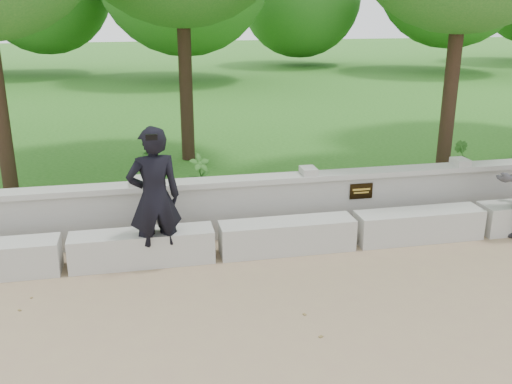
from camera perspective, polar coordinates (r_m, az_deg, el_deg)
The scene contains 8 objects.
ground at distance 6.88m, azimuth 15.53°, elevation -11.33°, with size 80.00×80.00×0.00m, color #8B7855.
lawn at distance 19.74m, azimuth -3.08°, elevation 8.96°, with size 40.00×22.00×0.25m, color #276217.
concrete_bench at distance 8.33m, azimuth 9.82°, elevation -3.80°, with size 11.90×0.45×0.45m.
parapet_wall at distance 8.86m, azimuth 8.28°, elevation -0.72°, with size 12.50×0.35×0.90m.
man_main at distance 7.45m, azimuth -10.12°, elevation -0.60°, with size 0.75×0.68×1.89m.
shrub_a at distance 9.63m, azimuth -5.59°, elevation 1.76°, with size 0.36×0.25×0.69m, color #336C24.
shrub_b at distance 11.83m, azimuth 19.76°, elevation 3.51°, with size 0.30×0.24×0.54m, color #336C24.
shrub_d at distance 11.58m, azimuth -10.57°, elevation 4.16°, with size 0.34×0.31×0.61m, color #336C24.
Camera 1 is at (-2.94, -5.26, 3.32)m, focal length 40.00 mm.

